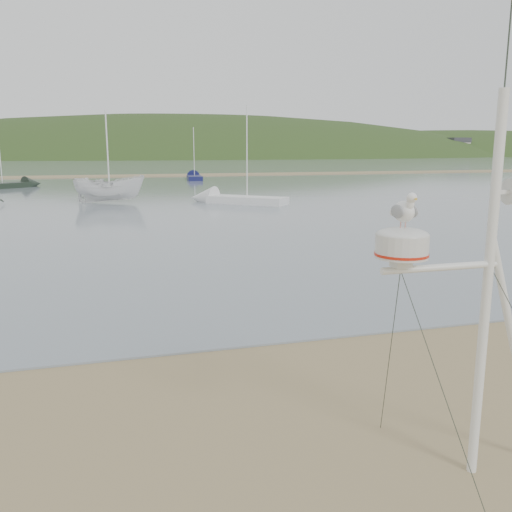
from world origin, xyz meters
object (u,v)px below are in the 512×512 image
object	(u,v)px
sailboat_dark_mid	(19,185)
sailboat_white_near	(222,199)
sailboat_blue_far	(194,177)
mast_rig	(478,372)
boat_white	(108,167)

from	to	relation	value
sailboat_dark_mid	sailboat_white_near	bearing A→B (deg)	-51.72
sailboat_white_near	sailboat_blue_far	xyz separation A→B (m)	(2.83, 29.47, 0.00)
mast_rig	boat_white	distance (m)	34.62
mast_rig	sailboat_blue_far	world-z (taller)	sailboat_blue_far
mast_rig	sailboat_dark_mid	size ratio (longest dim) A/B	0.82
mast_rig	sailboat_blue_far	size ratio (longest dim) A/B	0.78
sailboat_white_near	sailboat_blue_far	bearing A→B (deg)	84.52
sailboat_blue_far	sailboat_dark_mid	bearing A→B (deg)	-152.91
boat_white	mast_rig	bearing A→B (deg)	-166.41
sailboat_white_near	sailboat_dark_mid	xyz separation A→B (m)	(-15.76, 19.96, 0.00)
mast_rig	sailboat_blue_far	distance (m)	61.92
sailboat_dark_mid	sailboat_blue_far	bearing A→B (deg)	27.09
mast_rig	boat_white	size ratio (longest dim) A/B	1.10
boat_white	sailboat_blue_far	distance (m)	29.12
mast_rig	boat_white	world-z (taller)	mast_rig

